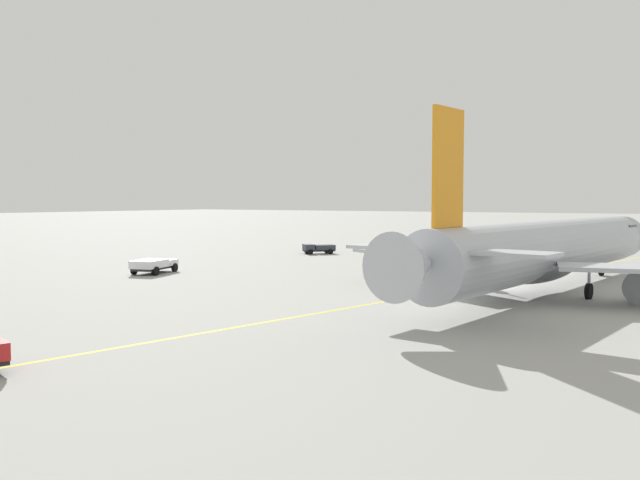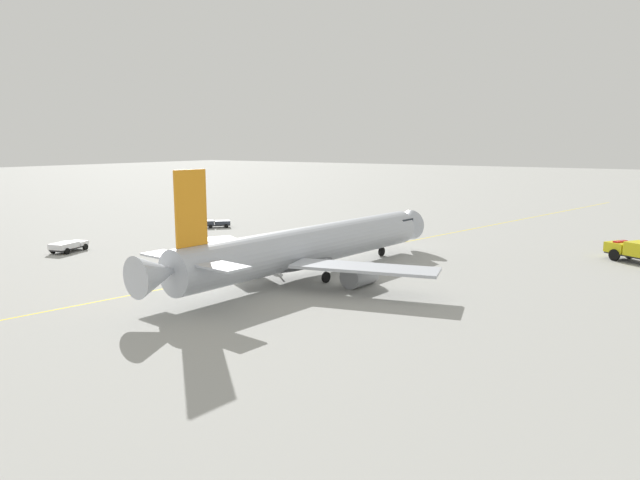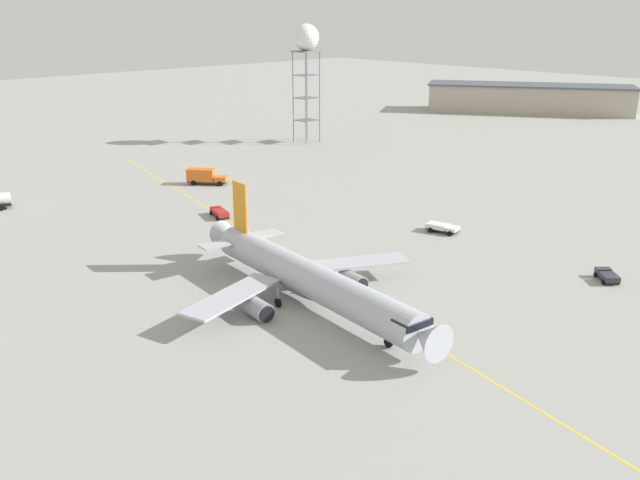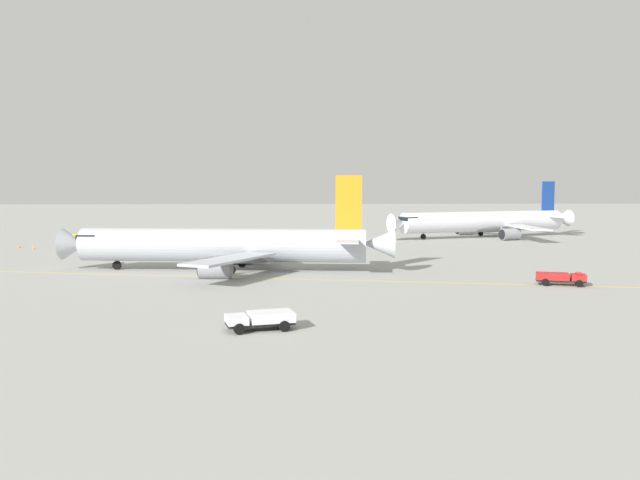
{
  "view_description": "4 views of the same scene",
  "coord_description": "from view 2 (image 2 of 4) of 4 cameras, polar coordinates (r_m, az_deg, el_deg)",
  "views": [
    {
      "loc": [
        50.57,
        15.41,
        6.8
      ],
      "look_at": [
        11.73,
        -8.96,
        4.03
      ],
      "focal_mm": 37.7,
      "sensor_mm": 36.0,
      "label": 1
    },
    {
      "loc": [
        50.33,
        37.69,
        14.01
      ],
      "look_at": [
        -2.93,
        2.64,
        3.27
      ],
      "focal_mm": 32.49,
      "sensor_mm": 36.0,
      "label": 2
    },
    {
      "loc": [
        -55.54,
        54.59,
        33.42
      ],
      "look_at": [
        11.73,
        -8.96,
        2.38
      ],
      "focal_mm": 39.03,
      "sensor_mm": 36.0,
      "label": 3
    },
    {
      "loc": [
        9.0,
        -77.89,
        10.58
      ],
      "look_at": [
        11.73,
        -8.96,
        4.83
      ],
      "focal_mm": 36.76,
      "sensor_mm": 36.0,
      "label": 4
    }
  ],
  "objects": [
    {
      "name": "taxiway_centreline",
      "position": [
        69.05,
        -1.67,
        -2.15
      ],
      "size": [
        194.39,
        42.23,
        0.01
      ],
      "rotation": [
        0.0,
        0.0,
        2.93
      ],
      "color": "yellow",
      "rests_on": "ground_plane"
    },
    {
      "name": "baggage_truck_truck",
      "position": [
        98.4,
        -10.01,
        1.65
      ],
      "size": [
        4.12,
        4.0,
        1.22
      ],
      "rotation": [
        0.0,
        0.0,
        5.54
      ],
      "color": "#232326",
      "rests_on": "ground_plane"
    },
    {
      "name": "pushback_tug_truck",
      "position": [
        81.95,
        -23.56,
        -0.52
      ],
      "size": [
        5.33,
        3.47,
        1.3
      ],
      "rotation": [
        0.0,
        0.0,
        3.39
      ],
      "color": "#232326",
      "rests_on": "ground_plane"
    },
    {
      "name": "ground_plane",
      "position": [
        64.42,
        -3.4,
        -3.02
      ],
      "size": [
        600.0,
        600.0,
        0.0
      ],
      "primitive_type": "plane",
      "color": "#9E9E99"
    },
    {
      "name": "airliner_main",
      "position": [
        61.4,
        -1.15,
        -0.78
      ],
      "size": [
        42.0,
        32.01,
        11.85
      ],
      "rotation": [
        0.0,
        0.0,
        3.03
      ],
      "color": "#B2B7C1",
      "rests_on": "ground_plane"
    }
  ]
}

